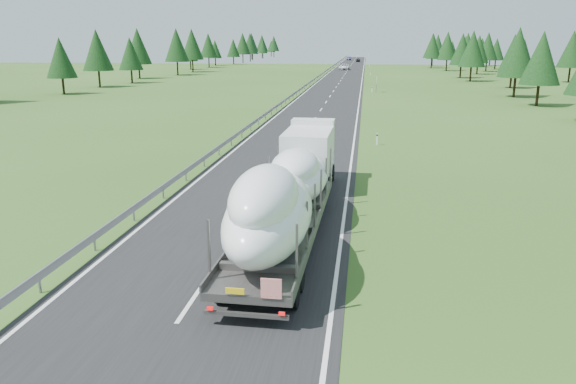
# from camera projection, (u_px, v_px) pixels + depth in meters

# --- Properties ---
(ground) EXTENTS (400.00, 400.00, 0.00)m
(ground) POSITION_uv_depth(u_px,v_px,m) (191.00, 302.00, 18.37)
(ground) COLOR #2D4F1A
(ground) RESTS_ON ground
(road_surface) EXTENTS (10.00, 400.00, 0.02)m
(road_surface) POSITION_uv_depth(u_px,v_px,m) (339.00, 83.00, 114.05)
(road_surface) COLOR black
(road_surface) RESTS_ON ground
(guardrail) EXTENTS (0.10, 400.00, 0.76)m
(guardrail) POSITION_uv_depth(u_px,v_px,m) (313.00, 80.00, 114.53)
(guardrail) COLOR slate
(guardrail) RESTS_ON ground
(marker_posts) EXTENTS (0.13, 350.08, 1.00)m
(marker_posts) POSITION_uv_depth(u_px,v_px,m) (370.00, 68.00, 165.69)
(marker_posts) COLOR silver
(marker_posts) RESTS_ON ground
(highway_sign) EXTENTS (0.08, 0.90, 2.60)m
(highway_sign) POSITION_uv_depth(u_px,v_px,m) (376.00, 81.00, 93.51)
(highway_sign) COLOR slate
(highway_sign) RESTS_ON ground
(tree_line_right) EXTENTS (28.59, 339.78, 12.63)m
(tree_line_right) POSITION_uv_depth(u_px,v_px,m) (512.00, 48.00, 128.42)
(tree_line_right) COLOR black
(tree_line_right) RESTS_ON ground
(tree_line_left) EXTENTS (12.97, 338.71, 12.40)m
(tree_line_left) POSITION_uv_depth(u_px,v_px,m) (182.00, 46.00, 154.31)
(tree_line_left) COLOR black
(tree_line_left) RESTS_ON ground
(boat_truck) EXTENTS (3.07, 20.01, 4.29)m
(boat_truck) POSITION_uv_depth(u_px,v_px,m) (290.00, 185.00, 24.37)
(boat_truck) COLOR silver
(boat_truck) RESTS_ON ground
(distant_van) EXTENTS (3.14, 6.39, 1.75)m
(distant_van) POSITION_uv_depth(u_px,v_px,m) (344.00, 67.00, 168.39)
(distant_van) COLOR white
(distant_van) RESTS_ON ground
(distant_car_dark) EXTENTS (1.85, 4.47, 1.51)m
(distant_car_dark) POSITION_uv_depth(u_px,v_px,m) (358.00, 60.00, 232.70)
(distant_car_dark) COLOR black
(distant_car_dark) RESTS_ON ground
(distant_car_blue) EXTENTS (2.05, 4.94, 1.59)m
(distant_car_blue) POSITION_uv_depth(u_px,v_px,m) (349.00, 58.00, 254.16)
(distant_car_blue) COLOR #191A46
(distant_car_blue) RESTS_ON ground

